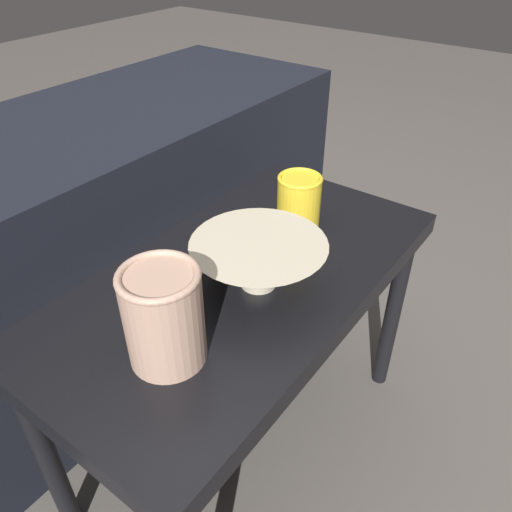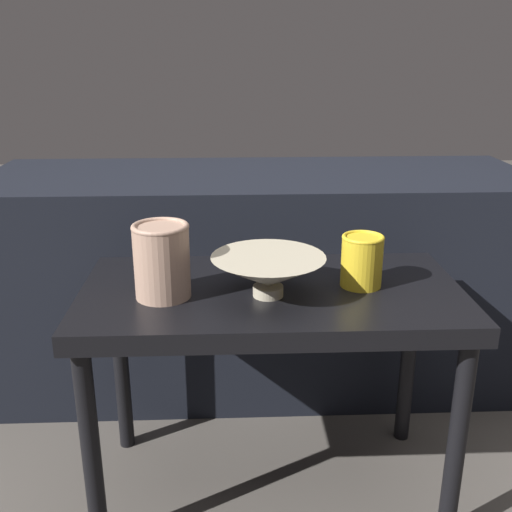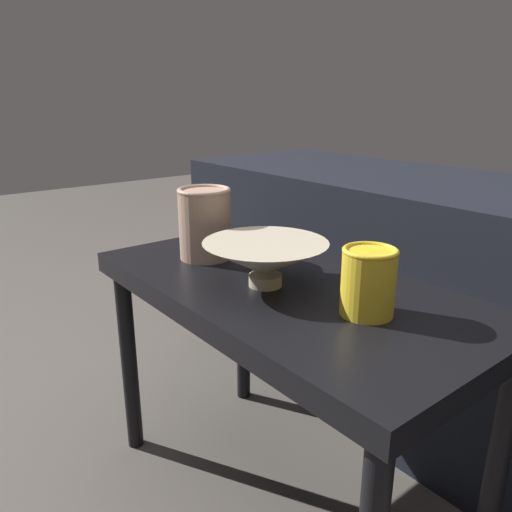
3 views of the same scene
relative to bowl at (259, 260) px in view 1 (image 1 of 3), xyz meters
The scene contains 6 objects.
ground_plane 0.54m from the bowl, 76.34° to the left, with size 8.00×8.00×0.00m, color #4C4742.
table 0.12m from the bowl, 76.34° to the left, with size 0.77×0.40×0.49m.
couch_backdrop 0.60m from the bowl, 89.00° to the left, with size 1.50×0.50×0.62m.
bowl is the anchor object (origin of this frame).
vase_textured_left 0.20m from the bowl, behind, with size 0.11×0.11×0.15m.
vase_colorful_right 0.20m from the bowl, 13.23° to the left, with size 0.08×0.08×0.11m.
Camera 1 is at (-0.53, -0.42, 1.01)m, focal length 35.00 mm.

